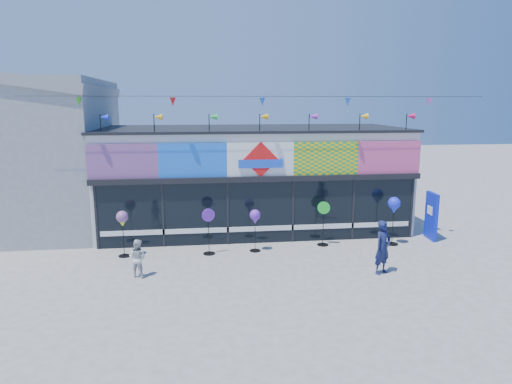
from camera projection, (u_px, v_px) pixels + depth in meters
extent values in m
plane|color=slate|center=(276.00, 277.00, 13.54)|extent=(80.00, 80.00, 0.00)
cube|color=silver|center=(252.00, 178.00, 19.00)|extent=(12.00, 5.00, 4.00)
cube|color=black|center=(260.00, 212.00, 16.67)|extent=(11.60, 0.12, 2.30)
cube|color=black|center=(261.00, 179.00, 16.39)|extent=(12.00, 0.30, 0.20)
cube|color=white|center=(260.00, 228.00, 16.75)|extent=(11.40, 0.10, 0.18)
cube|color=black|center=(252.00, 129.00, 18.60)|extent=(12.20, 5.20, 0.10)
cube|color=black|center=(96.00, 217.00, 15.95)|extent=(0.08, 0.14, 2.30)
cube|color=black|center=(163.00, 215.00, 16.23)|extent=(0.08, 0.14, 2.30)
cube|color=black|center=(228.00, 213.00, 16.51)|extent=(0.08, 0.14, 2.30)
cube|color=black|center=(293.00, 211.00, 16.80)|extent=(0.08, 0.14, 2.30)
cube|color=black|center=(353.00, 210.00, 17.09)|extent=(0.08, 0.14, 2.30)
cube|color=black|center=(411.00, 208.00, 17.37)|extent=(0.08, 0.14, 2.30)
cube|color=red|center=(123.00, 161.00, 15.69)|extent=(2.40, 0.08, 1.20)
cube|color=blue|center=(193.00, 160.00, 15.98)|extent=(2.40, 0.08, 1.20)
cube|color=white|center=(261.00, 159.00, 16.27)|extent=(2.40, 0.08, 1.20)
cube|color=yellow|center=(326.00, 158.00, 16.57)|extent=(2.40, 0.08, 1.20)
cube|color=#DA4883|center=(389.00, 157.00, 16.86)|extent=(2.40, 0.08, 1.20)
cube|color=red|center=(261.00, 160.00, 16.21)|extent=(1.27, 0.06, 1.27)
cube|color=blue|center=(261.00, 164.00, 16.22)|extent=(1.60, 0.05, 0.30)
cube|color=#1AAC66|center=(148.00, 220.00, 16.25)|extent=(0.78, 0.03, 0.78)
cube|color=#CF4013|center=(186.00, 211.00, 16.36)|extent=(0.92, 0.03, 0.92)
cube|color=#FF9A0D|center=(223.00, 204.00, 16.48)|extent=(0.78, 0.03, 0.78)
cube|color=#1E18D0|center=(260.00, 215.00, 16.73)|extent=(0.92, 0.03, 0.92)
cube|color=blue|center=(296.00, 207.00, 16.84)|extent=(0.78, 0.03, 0.78)
cube|color=#CFF915|center=(332.00, 201.00, 16.97)|extent=(0.92, 0.03, 0.92)
cube|color=blue|center=(366.00, 214.00, 17.23)|extent=(0.78, 0.03, 0.78)
cylinder|color=black|center=(101.00, 125.00, 15.58)|extent=(0.03, 0.03, 0.70)
cone|color=#1B31E7|center=(104.00, 117.00, 15.55)|extent=(0.30, 0.22, 0.22)
cylinder|color=black|center=(154.00, 124.00, 15.80)|extent=(0.03, 0.03, 0.70)
cone|color=#EAA913|center=(158.00, 117.00, 15.77)|extent=(0.30, 0.22, 0.22)
cylinder|color=black|center=(209.00, 124.00, 16.04)|extent=(0.03, 0.03, 0.70)
cone|color=green|center=(213.00, 117.00, 16.00)|extent=(0.30, 0.22, 0.22)
cylinder|color=black|center=(260.00, 124.00, 16.26)|extent=(0.03, 0.03, 0.70)
cone|color=#DB9F0B|center=(264.00, 117.00, 16.22)|extent=(0.30, 0.22, 0.22)
cylinder|color=black|center=(309.00, 123.00, 16.48)|extent=(0.03, 0.03, 0.70)
cone|color=purple|center=(313.00, 116.00, 16.44)|extent=(0.30, 0.22, 0.22)
cylinder|color=black|center=(360.00, 123.00, 16.71)|extent=(0.03, 0.03, 0.70)
cone|color=yellow|center=(364.00, 116.00, 16.68)|extent=(0.30, 0.22, 0.22)
cylinder|color=black|center=(406.00, 123.00, 16.93)|extent=(0.03, 0.03, 0.70)
cone|color=#CC134E|center=(410.00, 116.00, 16.90)|extent=(0.30, 0.22, 0.22)
cylinder|color=black|center=(262.00, 96.00, 15.44)|extent=(16.00, 0.01, 0.01)
cone|color=green|center=(79.00, 102.00, 14.74)|extent=(0.20, 0.20, 0.28)
cone|color=red|center=(173.00, 102.00, 15.11)|extent=(0.20, 0.20, 0.28)
cone|color=blue|center=(262.00, 102.00, 15.47)|extent=(0.20, 0.20, 0.28)
cone|color=blue|center=(348.00, 102.00, 15.84)|extent=(0.20, 0.20, 0.28)
cone|color=#F351C9|center=(429.00, 102.00, 16.21)|extent=(0.20, 0.20, 0.28)
cube|color=#96989B|center=(6.00, 155.00, 18.56)|extent=(8.00, 7.00, 6.00)
cube|color=#0D21CA|center=(431.00, 216.00, 17.18)|extent=(0.20, 0.90, 1.79)
cube|color=white|center=(430.00, 210.00, 17.12)|extent=(0.07, 0.40, 0.31)
cylinder|color=black|center=(124.00, 256.00, 15.37)|extent=(0.40, 0.40, 0.03)
cylinder|color=black|center=(123.00, 237.00, 15.24)|extent=(0.02, 0.02, 1.29)
sphere|color=#C9E713|center=(122.00, 217.00, 15.10)|extent=(0.40, 0.40, 0.40)
cone|color=#C9E713|center=(123.00, 224.00, 15.15)|extent=(0.20, 0.20, 0.18)
cylinder|color=black|center=(209.00, 253.00, 15.61)|extent=(0.41, 0.41, 0.03)
cylinder|color=black|center=(209.00, 235.00, 15.48)|extent=(0.02, 0.02, 1.32)
cylinder|color=purple|center=(208.00, 215.00, 15.34)|extent=(0.44, 0.18, 0.45)
cylinder|color=black|center=(255.00, 251.00, 15.91)|extent=(0.38, 0.38, 0.03)
cylinder|color=black|center=(255.00, 233.00, 15.79)|extent=(0.02, 0.02, 1.22)
sphere|color=purple|center=(255.00, 215.00, 15.66)|extent=(0.38, 0.38, 0.38)
cone|color=purple|center=(255.00, 222.00, 15.71)|extent=(0.19, 0.19, 0.17)
cylinder|color=black|center=(323.00, 245.00, 16.58)|extent=(0.41, 0.41, 0.03)
cylinder|color=black|center=(323.00, 226.00, 16.45)|extent=(0.02, 0.02, 1.34)
cylinder|color=green|center=(324.00, 208.00, 16.32)|extent=(0.44, 0.20, 0.45)
cylinder|color=black|center=(392.00, 244.00, 16.66)|extent=(0.45, 0.45, 0.03)
cylinder|color=black|center=(393.00, 224.00, 16.51)|extent=(0.03, 0.03, 1.46)
sphere|color=#1B2AEB|center=(394.00, 203.00, 16.36)|extent=(0.45, 0.45, 0.45)
cone|color=#1B2AEB|center=(394.00, 211.00, 16.42)|extent=(0.22, 0.22, 0.20)
imported|color=#161B44|center=(383.00, 247.00, 13.69)|extent=(0.71, 0.63, 1.64)
imported|color=silver|center=(138.00, 258.00, 13.49)|extent=(0.64, 0.51, 1.14)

